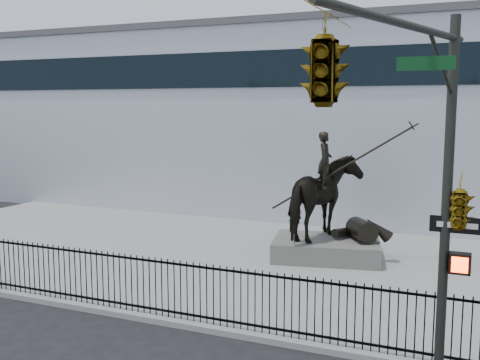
% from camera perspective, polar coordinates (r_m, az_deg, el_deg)
% --- Properties ---
extents(ground, '(120.00, 120.00, 0.00)m').
position_cam_1_polar(ground, '(13.98, -11.86, -15.44)').
color(ground, black).
rests_on(ground, ground).
extents(plaza, '(30.00, 12.00, 0.15)m').
position_cam_1_polar(plaza, '(19.76, -0.06, -8.11)').
color(plaza, gray).
rests_on(plaza, ground).
extents(building, '(44.00, 14.00, 9.00)m').
position_cam_1_polar(building, '(31.40, 9.37, 5.85)').
color(building, silver).
rests_on(building, ground).
extents(picket_fence, '(22.10, 0.10, 1.50)m').
position_cam_1_polar(picket_fence, '(14.64, -9.11, -10.53)').
color(picket_fence, black).
rests_on(picket_fence, plaza).
extents(statue_plinth, '(4.03, 3.16, 0.67)m').
position_cam_1_polar(statue_plinth, '(19.84, 8.76, -6.90)').
color(statue_plinth, '#514F4A').
rests_on(statue_plinth, plaza).
extents(equestrian_statue, '(4.53, 3.28, 3.91)m').
position_cam_1_polar(equestrian_statue, '(19.47, 9.07, -1.92)').
color(equestrian_statue, black).
rests_on(equestrian_statue, statue_plinth).
extents(traffic_signal_right, '(2.17, 6.86, 7.00)m').
position_cam_1_polar(traffic_signal_right, '(8.56, 16.25, 3.34)').
color(traffic_signal_right, '#262923').
rests_on(traffic_signal_right, ground).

